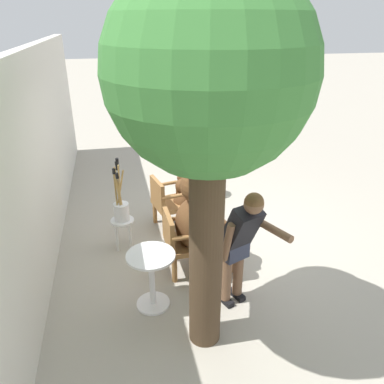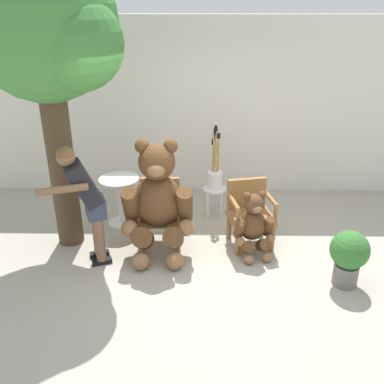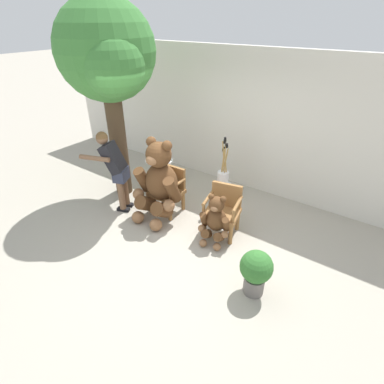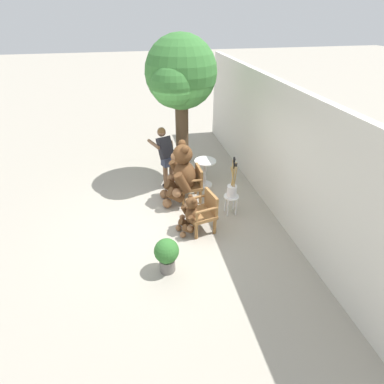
# 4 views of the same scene
# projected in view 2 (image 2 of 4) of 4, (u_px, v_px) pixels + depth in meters

# --- Properties ---
(ground_plane) EXTENTS (60.00, 60.00, 0.00)m
(ground_plane) POSITION_uv_depth(u_px,v_px,m) (205.00, 267.00, 5.27)
(ground_plane) COLOR #A8A091
(back_wall) EXTENTS (10.00, 0.16, 2.80)m
(back_wall) POSITION_uv_depth(u_px,v_px,m) (205.00, 108.00, 6.86)
(back_wall) COLOR silver
(back_wall) RESTS_ON ground
(wooden_chair_left) EXTENTS (0.58, 0.54, 0.86)m
(wooden_chair_left) POSITION_uv_depth(u_px,v_px,m) (160.00, 211.00, 5.65)
(wooden_chair_left) COLOR olive
(wooden_chair_left) RESTS_ON ground
(wooden_chair_right) EXTENTS (0.66, 0.63, 0.86)m
(wooden_chair_right) POSITION_uv_depth(u_px,v_px,m) (250.00, 211.00, 5.63)
(wooden_chair_right) COLOR olive
(wooden_chair_right) RESTS_ON ground
(teddy_bear_large) EXTENTS (0.91, 0.86, 1.51)m
(teddy_bear_large) POSITION_uv_depth(u_px,v_px,m) (158.00, 200.00, 5.29)
(teddy_bear_large) COLOR brown
(teddy_bear_large) RESTS_ON ground
(teddy_bear_small) EXTENTS (0.53, 0.53, 0.86)m
(teddy_bear_small) POSITION_uv_depth(u_px,v_px,m) (254.00, 225.00, 5.39)
(teddy_bear_small) COLOR brown
(teddy_bear_small) RESTS_ON ground
(person_visitor) EXTENTS (0.70, 0.66, 1.54)m
(person_visitor) POSITION_uv_depth(u_px,v_px,m) (85.00, 196.00, 5.01)
(person_visitor) COLOR black
(person_visitor) RESTS_ON ground
(white_stool) EXTENTS (0.34, 0.34, 0.46)m
(white_stool) POSITION_uv_depth(u_px,v_px,m) (214.00, 194.00, 6.35)
(white_stool) COLOR white
(white_stool) RESTS_ON ground
(brush_bucket) EXTENTS (0.22, 0.22, 0.95)m
(brush_bucket) POSITION_uv_depth(u_px,v_px,m) (215.00, 175.00, 6.23)
(brush_bucket) COLOR white
(brush_bucket) RESTS_ON white_stool
(round_side_table) EXTENTS (0.56, 0.56, 0.72)m
(round_side_table) POSITION_uv_depth(u_px,v_px,m) (120.00, 196.00, 6.09)
(round_side_table) COLOR white
(round_side_table) RESTS_ON ground
(patio_tree) EXTENTS (1.78, 1.70, 3.60)m
(patio_tree) POSITION_uv_depth(u_px,v_px,m) (49.00, 34.00, 4.69)
(patio_tree) COLOR #473523
(patio_tree) RESTS_ON ground
(potted_plant) EXTENTS (0.44, 0.44, 0.68)m
(potted_plant) POSITION_uv_depth(u_px,v_px,m) (349.00, 255.00, 4.81)
(potted_plant) COLOR slate
(potted_plant) RESTS_ON ground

